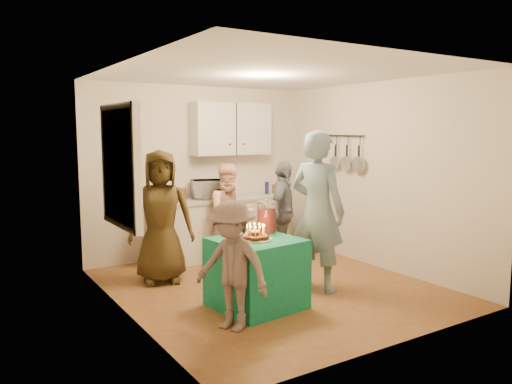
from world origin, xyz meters
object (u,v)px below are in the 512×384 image
party_table (256,273)px  woman_back_center (230,215)px  woman_back_right (283,212)px  punch_jar (267,218)px  woman_back_left (161,217)px  man_birthday (317,211)px  counter (220,228)px  microwave (209,189)px  child_near_left (232,266)px

party_table → woman_back_center: size_ratio=0.58×
woman_back_center → woman_back_right: bearing=-13.3°
punch_jar → woman_back_left: (-0.82, 1.19, -0.09)m
punch_jar → woman_back_center: woman_back_center is taller
woman_back_left → woman_back_center: woman_back_left is taller
party_table → woman_back_right: bearing=45.9°
man_birthday → woman_back_left: 1.97m
woman_back_center → woman_back_right: 0.77m
man_birthday → counter: bearing=-13.9°
party_table → woman_back_left: bearing=110.5°
woman_back_right → punch_jar: bearing=-173.6°
man_birthday → woman_back_left: size_ratio=1.14×
microwave → man_birthday: size_ratio=0.26×
punch_jar → man_birthday: (0.66, -0.11, 0.04)m
man_birthday → woman_back_center: bearing=-7.5°
microwave → woman_back_left: woman_back_left is taller
woman_back_left → woman_back_center: size_ratio=1.16×
counter → punch_jar: bearing=-102.7°
microwave → child_near_left: (-1.08, -2.59, -0.42)m
woman_back_left → party_table: bearing=-52.2°
counter → man_birthday: man_birthday is taller
party_table → punch_jar: (0.29, 0.24, 0.55)m
counter → woman_back_center: size_ratio=1.50×
counter → woman_back_left: 1.54m
punch_jar → child_near_left: bearing=-142.3°
microwave → woman_back_left: bearing=-130.6°
party_table → woman_back_left: size_ratio=0.50×
counter → woman_back_left: size_ratio=1.30×
counter → child_near_left: size_ratio=1.74×
punch_jar → child_near_left: size_ratio=0.27×
party_table → woman_back_left: woman_back_left is taller
punch_jar → counter: bearing=77.3°
woman_back_left → woman_back_right: size_ratio=1.14×
man_birthday → woman_back_left: man_birthday is taller
woman_back_left → woman_back_center: 1.17m
man_birthday → microwave: bearing=-9.0°
counter → woman_back_center: bearing=-102.5°
punch_jar → woman_back_center: 1.47m
microwave → woman_back_center: woman_back_center is taller
woman_back_center → counter: bearing=85.7°
woman_back_center → child_near_left: (-1.14, -2.05, -0.10)m
counter → woman_back_center: (-0.12, -0.54, 0.30)m
party_table → man_birthday: man_birthday is taller
microwave → punch_jar: size_ratio=1.50×
punch_jar → child_near_left: child_near_left is taller
woman_back_center → child_near_left: bearing=-110.9°
child_near_left → microwave: bearing=132.2°
counter → child_near_left: (-1.26, -2.59, 0.20)m
microwave → woman_back_left: 1.34m
punch_jar → woman_back_left: woman_back_left is taller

